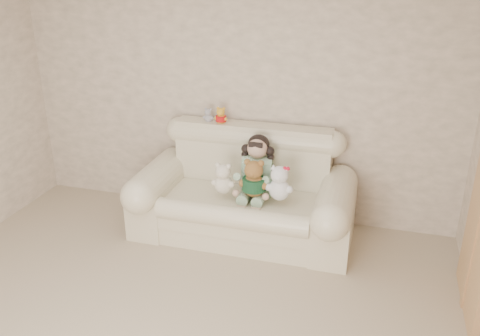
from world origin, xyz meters
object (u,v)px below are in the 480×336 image
(white_cat, at_px, (280,179))
(seated_child, at_px, (257,165))
(brown_teddy, at_px, (254,175))
(cream_teddy, at_px, (223,176))
(sofa, at_px, (243,187))

(white_cat, bearing_deg, seated_child, 154.38)
(seated_child, bearing_deg, white_cat, -47.10)
(brown_teddy, bearing_deg, cream_teddy, -166.65)
(seated_child, height_order, brown_teddy, seated_child)
(brown_teddy, bearing_deg, sofa, 147.18)
(white_cat, height_order, cream_teddy, white_cat)
(seated_child, relative_size, brown_teddy, 1.41)
(sofa, height_order, seated_child, sofa)
(cream_teddy, bearing_deg, seated_child, 20.52)
(seated_child, distance_m, brown_teddy, 0.22)
(sofa, relative_size, seated_child, 3.49)
(white_cat, distance_m, cream_teddy, 0.53)
(seated_child, height_order, cream_teddy, seated_child)
(brown_teddy, xyz_separation_m, white_cat, (0.24, -0.00, -0.01))
(sofa, relative_size, brown_teddy, 4.92)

